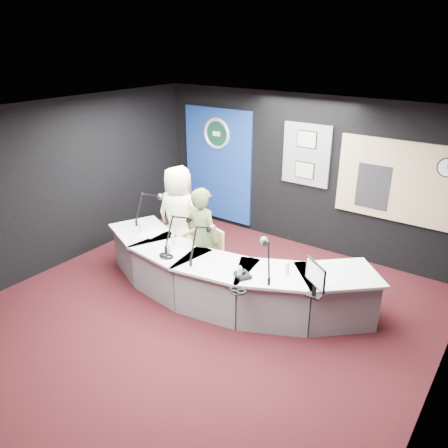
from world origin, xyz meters
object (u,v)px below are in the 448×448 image
Objects in this scene: broadcast_desk at (222,276)px; armchair_left at (180,235)px; armchair_right at (203,262)px; person_man at (179,216)px; person_woman at (203,239)px.

armchair_left reaches higher than broadcast_desk.
armchair_right is at bearing -20.95° from armchair_left.
person_man is at bearing 171.31° from armchair_right.
broadcast_desk is 5.27× the size of armchair_right.
armchair_left is at bearing 157.64° from broadcast_desk.
person_woman is (0.00, 0.00, 0.40)m from armchair_right.
person_man is 0.95m from person_woman.
person_woman reaches higher than armchair_right.
person_man is (0.00, 0.00, 0.35)m from armchair_left.
broadcast_desk is at bearing 171.32° from person_woman.
person_woman is at bearing 0.00° from armchair_right.
broadcast_desk is 0.47m from armchair_right.
broadcast_desk is 0.65m from person_woman.
broadcast_desk is 2.72× the size of person_woman.
person_man is (-1.30, 0.53, 0.50)m from broadcast_desk.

